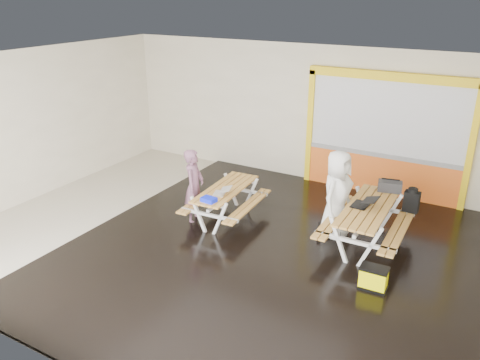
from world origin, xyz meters
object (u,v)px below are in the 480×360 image
Objects in this scene: dark_case at (329,231)px; blue_pouch at (209,200)px; person_left at (194,187)px; toolbox at (390,186)px; picnic_table_left at (226,196)px; fluke_bag at (373,278)px; picnic_table_right at (367,216)px; person_right at (337,195)px; laptop_right at (364,203)px; laptop_left at (222,192)px; backpack at (412,200)px.

blue_pouch is at bearing -151.02° from dark_case.
toolbox is (3.70, 1.67, 0.17)m from person_left.
toolbox is at bearing 22.96° from picnic_table_left.
fluke_bag is (4.08, -0.69, -0.57)m from person_left.
picnic_table_right is at bearing -93.97° from person_left.
person_right reaches higher than person_left.
laptop_right is 1.65× the size of blue_pouch.
person_left reaches higher than picnic_table_left.
blue_pouch is at bearing -93.49° from laptop_left.
dark_case is at bearing 173.76° from laptop_right.
laptop_right is 3.02m from blue_pouch.
fluke_bag is at bearing -68.83° from picnic_table_right.
backpack is at bearing -53.22° from person_right.
blue_pouch reaches higher than fluke_bag.
backpack reaches higher than picnic_table_right.
laptop_right is at bearing 21.60° from blue_pouch.
picnic_table_left is 2.92m from laptop_right.
backpack reaches higher than fluke_bag.
person_left is at bearing 170.41° from fluke_bag.
dark_case is (-0.91, -0.91, -0.84)m from toolbox.
laptop_left is 0.45m from blue_pouch.
dark_case is (-1.38, -0.85, -0.66)m from backpack.
laptop_left is at bearing -151.44° from toolbox.
fluke_bag is at bearing -4.47° from blue_pouch.
blue_pouch is 0.62× the size of fluke_bag.
picnic_table_left is 3.81m from backpack.
laptop_left is at bearing 168.19° from fluke_bag.
laptop_left is at bearing -166.51° from laptop_right.
fluke_bag is at bearing -65.49° from laptop_right.
fluke_bag is (3.43, -0.27, -0.57)m from blue_pouch.
laptop_right is (-0.08, -0.03, 0.27)m from picnic_table_right.
person_left reaches higher than laptop_left.
dark_case is at bearing 19.31° from laptop_left.
picnic_table_right is 1.01m from toolbox.
picnic_table_left is 6.91× the size of blue_pouch.
picnic_table_right is at bearing 13.77° from laptop_left.
laptop_left is (-2.19, -0.81, -0.09)m from person_right.
toolbox is at bearing 44.77° from dark_case.
person_left is 3.20× the size of toolbox.
backpack is (3.52, 2.03, -0.02)m from blue_pouch.
dark_case is at bearing 10.69° from picnic_table_left.
blue_pouch is at bearing 125.56° from person_right.
dark_case is at bearing 138.11° from person_right.
fluke_bag is (0.38, -2.36, -0.74)m from toolbox.
dark_case is (2.21, 0.42, -0.45)m from picnic_table_left.
laptop_left is 2.34m from dark_case.
blue_pouch is at bearing -150.03° from backpack.
laptop_left is (-2.86, -0.70, 0.16)m from picnic_table_right.
picnic_table_right is 1.19× the size of person_right.
picnic_table_right is at bearing -99.83° from toolbox.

